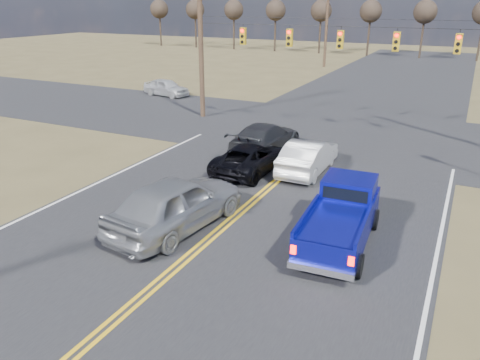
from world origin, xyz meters
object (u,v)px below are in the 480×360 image
at_px(pickup_truck, 341,217).
at_px(dgrey_car_queue, 265,138).
at_px(silver_suv, 176,203).
at_px(cross_car_west, 166,87).
at_px(black_suv, 251,158).
at_px(white_car_queue, 308,156).

height_order(pickup_truck, dgrey_car_queue, pickup_truck).
distance_m(silver_suv, cross_car_west, 24.08).
relative_size(pickup_truck, cross_car_west, 1.25).
distance_m(silver_suv, black_suv, 6.32).
height_order(black_suv, white_car_queue, white_car_queue).
distance_m(pickup_truck, white_car_queue, 6.73).
relative_size(silver_suv, dgrey_car_queue, 1.05).
distance_m(pickup_truck, cross_car_west, 26.52).
xyz_separation_m(pickup_truck, dgrey_car_queue, (-6.02, 7.84, -0.15)).
bearing_deg(pickup_truck, dgrey_car_queue, 124.10).
bearing_deg(black_suv, silver_suv, 93.04).
bearing_deg(silver_suv, white_car_queue, -99.31).
bearing_deg(black_suv, white_car_queue, -153.74).
bearing_deg(silver_suv, dgrey_car_queue, -78.16).
height_order(pickup_truck, black_suv, pickup_truck).
xyz_separation_m(black_suv, white_car_queue, (2.36, 1.08, 0.10)).
relative_size(black_suv, white_car_queue, 1.03).
height_order(pickup_truck, white_car_queue, pickup_truck).
bearing_deg(black_suv, dgrey_car_queue, -77.13).
distance_m(pickup_truck, dgrey_car_queue, 9.88).
bearing_deg(silver_suv, black_suv, -81.31).
xyz_separation_m(silver_suv, cross_car_west, (-13.98, 19.61, -0.24)).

